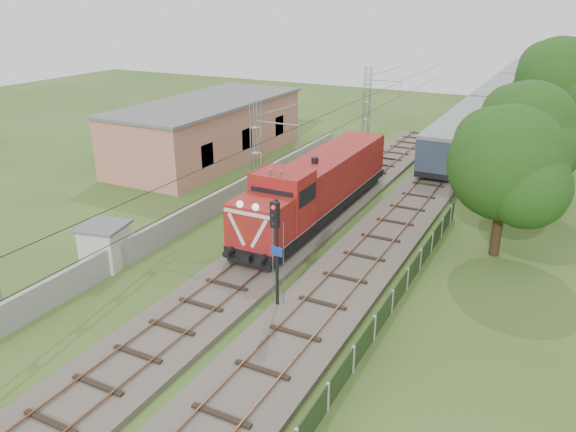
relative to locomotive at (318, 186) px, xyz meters
The scene contains 15 objects.
ground 14.83m from the locomotive, 90.00° to the right, with size 140.00×140.00×0.00m, color #32471A.
track_main 7.95m from the locomotive, 90.00° to the right, with size 4.20×70.00×0.45m.
track_side 7.63m from the locomotive, 46.93° to the left, with size 4.20×80.00×0.45m.
catenary 4.32m from the locomotive, 138.02° to the right, with size 3.31×70.00×8.00m.
boundary_wall 7.19m from the locomotive, 157.81° to the right, with size 0.25×40.00×1.50m, color #9E9E99.
station_building 17.67m from the locomotive, 148.06° to the left, with size 8.40×20.40×5.22m.
fence 14.24m from the locomotive, 55.53° to the right, with size 0.12×32.00×1.20m.
locomotive is the anchor object (origin of this frame).
coach_rake 41.91m from the locomotive, 83.15° to the left, with size 2.81×62.75×3.25m.
signal_post 11.94m from the locomotive, 74.75° to the right, with size 0.61×0.48×5.55m.
relay_hut 13.76m from the locomotive, 122.66° to the right, with size 2.79×2.79×2.42m.
tree_a 11.78m from the locomotive, ahead, with size 6.64×6.32×8.61m.
tree_b 14.46m from the locomotive, 35.14° to the left, with size 6.80×6.48×8.82m.
tree_c 16.20m from the locomotive, 48.44° to the left, with size 5.30×5.05×6.88m.
tree_d 30.20m from the locomotive, 65.86° to the left, with size 8.08×7.69×10.47m.
Camera 1 is at (14.15, -16.99, 13.89)m, focal length 35.00 mm.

